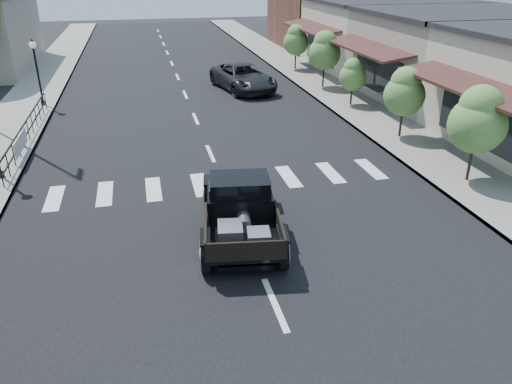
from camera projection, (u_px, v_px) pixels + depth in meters
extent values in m
plane|color=black|center=(247.00, 240.00, 13.95)|extent=(120.00, 120.00, 0.00)
cube|color=black|center=(189.00, 104.00, 27.20)|extent=(14.00, 80.00, 0.02)
cube|color=gray|center=(22.00, 112.00, 25.42)|extent=(3.00, 80.00, 0.15)
cube|color=gray|center=(335.00, 94.00, 28.92)|extent=(3.00, 80.00, 0.15)
cube|color=#A49989|center=(462.00, 57.00, 27.58)|extent=(10.00, 9.00, 4.50)
cube|color=beige|center=(387.00, 35.00, 35.53)|extent=(10.00, 9.00, 4.50)
cube|color=brown|center=(342.00, 6.00, 43.93)|extent=(11.00, 10.00, 7.00)
imported|color=black|center=(243.00, 78.00, 29.71)|extent=(3.61, 5.89, 1.53)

